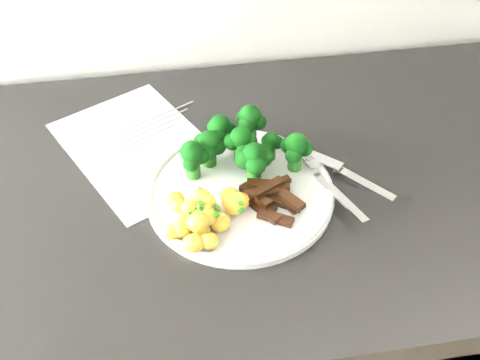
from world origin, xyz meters
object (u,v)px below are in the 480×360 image
beef_strips (271,198)px  knife (348,176)px  broccoli (241,144)px  potatoes (205,215)px  counter (265,345)px  fork (330,185)px  recipe_paper (140,147)px  plate (240,191)px

beef_strips → knife: size_ratio=0.54×
broccoli → potatoes: bearing=-121.8°
broccoli → counter: bearing=-36.3°
counter → knife: bearing=-7.6°
knife → counter: bearing=172.4°
fork → knife: (0.03, 0.02, -0.01)m
recipe_paper → knife: size_ratio=2.07×
recipe_paper → broccoli: bearing=-26.8°
recipe_paper → potatoes: bearing=-65.6°
beef_strips → knife: (0.12, 0.04, -0.01)m
plate → potatoes: (-0.06, -0.05, 0.02)m
plate → fork: bearing=-8.2°
plate → recipe_paper: bearing=137.3°
beef_strips → counter: bearing=72.9°
plate → fork: 0.13m
counter → knife: (0.11, -0.01, 0.47)m
plate → potatoes: bearing=-136.6°
beef_strips → potatoes: bearing=-167.0°
recipe_paper → fork: fork is taller
plate → broccoli: broccoli is taller
beef_strips → plate: bearing=140.3°
plate → fork: size_ratio=1.54×
counter → potatoes: size_ratio=19.73×
counter → beef_strips: beef_strips is taller
potatoes → knife: potatoes is taller
plate → potatoes: 0.08m
plate → broccoli: size_ratio=1.41×
recipe_paper → counter: bearing=-29.2°
counter → potatoes: bearing=-146.3°
fork → potatoes: bearing=-169.2°
fork → counter: bearing=152.3°
counter → knife: size_ratio=15.19×
recipe_paper → beef_strips: 0.24m
counter → broccoli: (-0.04, 0.03, 0.51)m
fork → knife: size_ratio=1.10×
counter → broccoli: size_ratio=12.70×
recipe_paper → beef_strips: beef_strips is taller
beef_strips → fork: bearing=8.4°
counter → fork: (0.07, -0.04, 0.48)m
recipe_paper → broccoli: broccoli is taller
plate → knife: (0.16, 0.01, 0.00)m
recipe_paper → broccoli: size_ratio=1.73×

